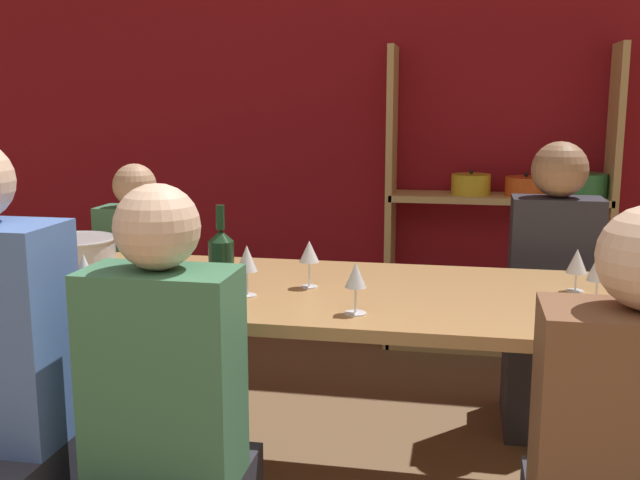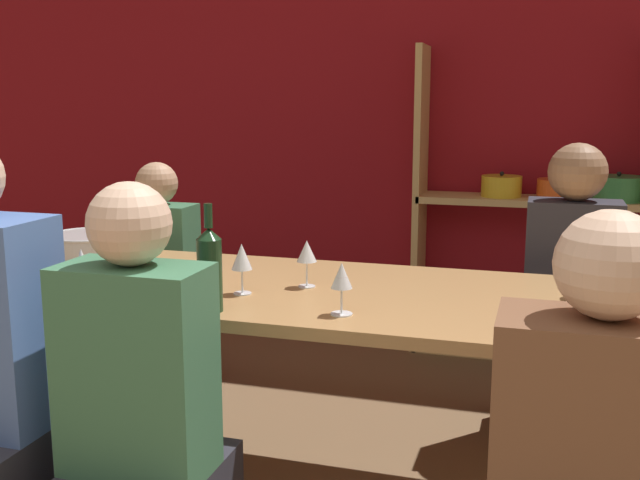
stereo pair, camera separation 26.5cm
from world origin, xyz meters
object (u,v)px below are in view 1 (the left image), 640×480
at_px(wine_glass_white_b, 247,260).
at_px(person_near_c, 167,469).
at_px(wine_glass_white_a, 598,270).
at_px(wine_glass_empty_b, 10,243).
at_px(person_far_a, 140,312).
at_px(wine_glass_red_d, 356,277).
at_px(mixing_bowl, 74,250).
at_px(cell_phone, 139,273).
at_px(wine_glass_white_c, 84,271).
at_px(dining_table, 315,309).
at_px(person_far_b, 551,322).
at_px(wine_glass_empty_a, 309,253).
at_px(shelf_unit, 504,245).
at_px(wine_glass_red_b, 577,262).
at_px(wine_bottle_green, 222,271).

bearing_deg(wine_glass_white_b, person_near_c, -93.92).
height_order(wine_glass_white_a, wine_glass_empty_b, wine_glass_white_a).
distance_m(wine_glass_white_b, person_far_a, 1.23).
relative_size(wine_glass_red_d, wine_glass_empty_b, 1.07).
relative_size(mixing_bowl, person_near_c, 0.27).
bearing_deg(wine_glass_empty_b, cell_phone, 0.74).
relative_size(wine_glass_white_a, wine_glass_white_c, 1.00).
xyz_separation_m(dining_table, person_far_b, (0.87, 0.71, -0.21)).
height_order(wine_glass_empty_a, wine_glass_white_b, wine_glass_white_b).
distance_m(dining_table, mixing_bowl, 1.02).
xyz_separation_m(wine_glass_empty_a, person_far_b, (0.89, 0.70, -0.40)).
relative_size(wine_glass_white_c, person_far_b, 0.14).
relative_size(shelf_unit, wine_glass_red_b, 11.37).
relative_size(person_far_b, person_near_c, 1.03).
relative_size(dining_table, wine_glass_empty_a, 17.68).
relative_size(dining_table, person_near_c, 2.44).
xyz_separation_m(wine_glass_red_b, wine_glass_empty_b, (-2.07, -0.06, 0.00)).
xyz_separation_m(wine_glass_white_b, cell_phone, (-0.48, 0.21, -0.12)).
distance_m(person_far_a, person_near_c, 1.63).
xyz_separation_m(wine_glass_white_b, wine_glass_white_c, (-0.45, -0.24, -0.00)).
distance_m(wine_glass_red_b, cell_phone, 1.56).
xyz_separation_m(shelf_unit, wine_glass_empty_b, (-1.91, -1.65, 0.26)).
bearing_deg(wine_bottle_green, person_far_b, 44.64).
bearing_deg(shelf_unit, wine_glass_empty_b, -139.24).
height_order(wine_glass_white_c, cell_phone, wine_glass_white_c).
height_order(wine_glass_white_a, wine_glass_white_c, same).
distance_m(shelf_unit, person_near_c, 2.66).
distance_m(wine_glass_empty_a, wine_glass_empty_b, 1.18).
bearing_deg(wine_glass_red_d, wine_glass_white_b, 159.95).
bearing_deg(wine_glass_empty_a, cell_phone, 174.67).
bearing_deg(wine_glass_empty_a, wine_glass_white_a, -4.80).
relative_size(wine_glass_red_b, wine_glass_red_d, 0.92).
bearing_deg(wine_glass_white_a, person_far_a, 157.96).
relative_size(wine_glass_red_b, wine_glass_white_c, 0.85).
bearing_deg(person_far_a, person_far_b, -179.57).
distance_m(wine_glass_white_a, person_far_b, 0.88).
xyz_separation_m(cell_phone, person_near_c, (0.44, -0.83, -0.31)).
distance_m(cell_phone, person_far_a, 0.77).
relative_size(dining_table, wine_glass_white_b, 16.95).
bearing_deg(person_far_a, wine_glass_empty_a, 144.27).
distance_m(wine_glass_white_a, wine_glass_white_b, 1.11).
bearing_deg(shelf_unit, wine_glass_red_b, -84.31).
relative_size(wine_bottle_green, wine_glass_red_b, 2.27).
distance_m(shelf_unit, cell_phone, 2.16).
height_order(dining_table, person_near_c, person_near_c).
relative_size(wine_glass_white_a, wine_glass_red_d, 1.07).
height_order(mixing_bowl, wine_glass_red_d, wine_glass_red_d).
distance_m(wine_glass_red_b, wine_glass_white_c, 1.61).
distance_m(wine_glass_white_b, cell_phone, 0.54).
height_order(shelf_unit, mixing_bowl, shelf_unit).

